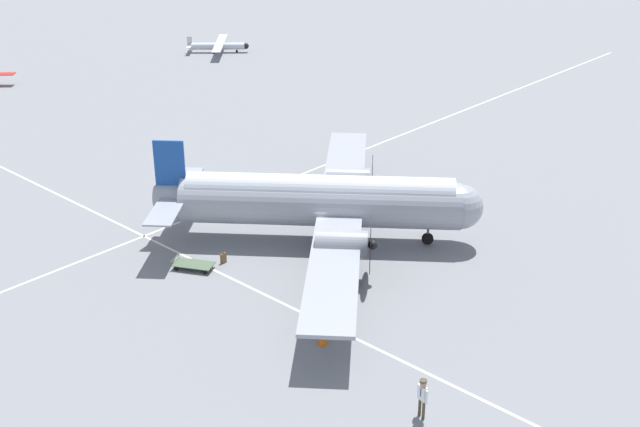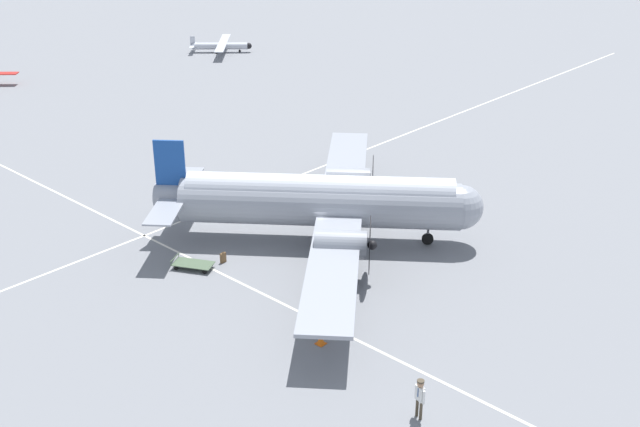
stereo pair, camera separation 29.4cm
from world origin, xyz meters
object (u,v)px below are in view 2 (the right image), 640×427
object	(u,v)px
airliner_main	(328,201)
crew_foreground	(420,394)
baggage_cart	(193,264)
traffic_cone	(321,339)
suitcase_near_door	(223,258)
light_aircraft_distant	(222,46)

from	to	relation	value
airliner_main	crew_foreground	xyz separation A→B (m)	(9.73, 13.88, -1.47)
baggage_cart	traffic_cone	bearing A→B (deg)	-31.60
suitcase_near_door	traffic_cone	bearing A→B (deg)	76.32
baggage_cart	crew_foreground	bearing A→B (deg)	-34.28
suitcase_near_door	baggage_cart	xyz separation A→B (m)	(1.63, -0.70, -0.02)
baggage_cart	traffic_cone	size ratio (longest dim) A/B	4.30
traffic_cone	crew_foreground	bearing A→B (deg)	79.16
crew_foreground	baggage_cart	size ratio (longest dim) A/B	0.74
suitcase_near_door	traffic_cone	distance (m)	10.02
suitcase_near_door	traffic_cone	xyz separation A→B (m)	(2.37, 9.73, -0.03)
traffic_cone	baggage_cart	bearing A→B (deg)	-94.03
baggage_cart	suitcase_near_door	bearing A→B (deg)	39.08
crew_foreground	traffic_cone	bearing A→B (deg)	5.82
crew_foreground	light_aircraft_distant	bearing A→B (deg)	-17.58
suitcase_near_door	baggage_cart	size ratio (longest dim) A/B	0.25
baggage_cart	airliner_main	bearing A→B (deg)	39.76
light_aircraft_distant	traffic_cone	distance (m)	62.42
baggage_cart	light_aircraft_distant	distance (m)	53.91
airliner_main	light_aircraft_distant	world-z (taller)	airliner_main
baggage_cart	traffic_cone	distance (m)	10.46
crew_foreground	light_aircraft_distant	size ratio (longest dim) A/B	0.24
baggage_cart	light_aircraft_distant	world-z (taller)	light_aircraft_distant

